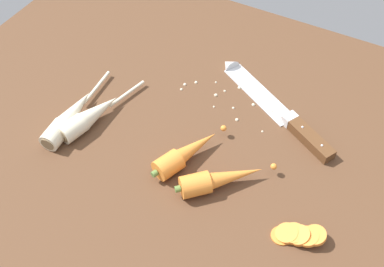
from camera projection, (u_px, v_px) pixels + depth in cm
name	position (u px, v px, depth cm)	size (l,w,h in cm)	color
ground_plane	(197.00, 138.00, 97.28)	(120.00, 90.00, 4.00)	brown
chefs_knife	(271.00, 104.00, 99.96)	(32.00, 19.76, 4.18)	silver
whole_carrot	(185.00, 154.00, 89.43)	(9.16, 17.24, 4.20)	orange
whole_carrot_second	(219.00, 179.00, 85.62)	(14.93, 14.49, 4.20)	orange
parsnip_front	(91.00, 116.00, 95.81)	(7.51, 21.97, 4.00)	beige
parsnip_mid_left	(69.00, 117.00, 95.61)	(5.20, 24.03, 4.00)	beige
carrot_slice_stack	(297.00, 235.00, 79.64)	(8.84, 5.73, 2.97)	orange
mince_crumbs	(229.00, 97.00, 101.58)	(21.12, 10.10, 0.88)	beige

